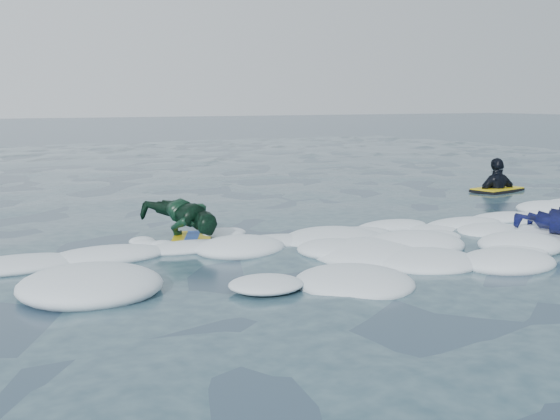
% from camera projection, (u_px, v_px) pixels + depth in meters
% --- Properties ---
extents(ground, '(120.00, 120.00, 0.00)m').
position_uv_depth(ground, '(375.00, 268.00, 6.99)').
color(ground, '#1A333F').
rests_on(ground, ground).
extents(foam_band, '(12.00, 3.10, 0.30)m').
position_uv_depth(foam_band, '(322.00, 248.00, 7.90)').
color(foam_band, white).
rests_on(foam_band, ground).
extents(prone_child_unit, '(0.81, 1.34, 0.49)m').
position_uv_depth(prone_child_unit, '(186.00, 219.00, 8.33)').
color(prone_child_unit, black).
rests_on(prone_child_unit, ground).
extents(waiting_rider_unit, '(1.07, 0.72, 1.47)m').
position_uv_depth(waiting_rider_unit, '(497.00, 198.00, 12.72)').
color(waiting_rider_unit, black).
rests_on(waiting_rider_unit, ground).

